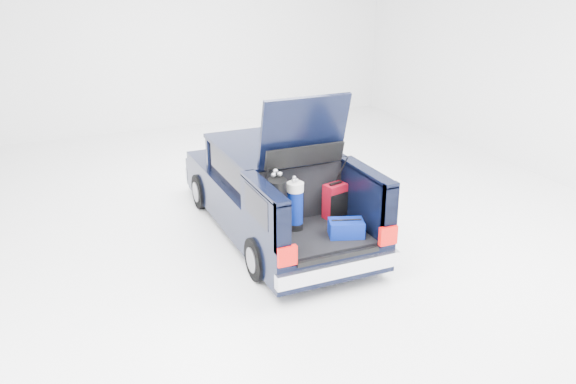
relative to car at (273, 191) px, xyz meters
name	(u,v)px	position (x,y,z in m)	size (l,w,h in m)	color
ground	(276,231)	(0.00, -0.11, -0.67)	(14.00, 14.00, 0.00)	white
car	(273,191)	(0.00, 0.00, 0.00)	(1.87, 4.65, 2.47)	black
red_suitcase	(335,201)	(0.50, -1.19, 0.18)	(0.37, 0.29, 0.55)	maroon
black_golf_bag	(277,206)	(-0.50, -1.38, 0.35)	(0.36, 0.44, 0.94)	black
blue_golf_bag	(295,205)	(-0.20, -1.32, 0.28)	(0.31, 0.31, 0.79)	black
blue_duffel	(346,228)	(0.34, -1.82, 0.04)	(0.55, 0.45, 0.25)	navy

